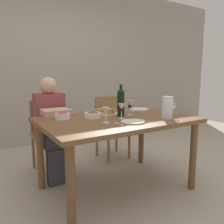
{
  "coord_description": "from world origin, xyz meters",
  "views": [
    {
      "loc": [
        -1.22,
        -1.87,
        1.2
      ],
      "look_at": [
        -0.04,
        0.02,
        0.82
      ],
      "focal_mm": 36.4,
      "sensor_mm": 36.0,
      "label": 1
    }
  ],
  "objects_px": {
    "baked_tart": "(105,111)",
    "chair_left": "(48,130)",
    "dinner_plate_left_setting": "(133,122)",
    "chair_right": "(110,123)",
    "water_pitcher": "(167,109)",
    "wine_glass_left_diner": "(130,105)",
    "diner_left": "(53,125)",
    "wine_glass_centre": "(122,108)",
    "salad_bowl": "(62,116)",
    "wine_glass_right_diner": "(106,112)",
    "dinner_plate_right_setting": "(139,109)",
    "wine_bottle": "(121,103)",
    "dining_table": "(117,127)",
    "olive_bowl": "(93,115)"
  },
  "relations": [
    {
      "from": "water_pitcher",
      "to": "olive_bowl",
      "type": "bearing_deg",
      "value": 146.44
    },
    {
      "from": "wine_glass_left_diner",
      "to": "chair_right",
      "type": "distance_m",
      "value": 0.93
    },
    {
      "from": "diner_left",
      "to": "chair_right",
      "type": "xyz_separation_m",
      "value": [
        0.9,
        0.21,
        -0.12
      ]
    },
    {
      "from": "dinner_plate_left_setting",
      "to": "wine_glass_centre",
      "type": "bearing_deg",
      "value": 86.29
    },
    {
      "from": "wine_glass_centre",
      "to": "dinner_plate_left_setting",
      "type": "height_order",
      "value": "wine_glass_centre"
    },
    {
      "from": "salad_bowl",
      "to": "wine_glass_right_diner",
      "type": "xyz_separation_m",
      "value": [
        0.28,
        -0.37,
        0.07
      ]
    },
    {
      "from": "salad_bowl",
      "to": "dinner_plate_left_setting",
      "type": "xyz_separation_m",
      "value": [
        0.49,
        -0.48,
        -0.03
      ]
    },
    {
      "from": "baked_tart",
      "to": "dining_table",
      "type": "bearing_deg",
      "value": -93.4
    },
    {
      "from": "olive_bowl",
      "to": "dinner_plate_left_setting",
      "type": "relative_size",
      "value": 0.74
    },
    {
      "from": "salad_bowl",
      "to": "olive_bowl",
      "type": "height_order",
      "value": "salad_bowl"
    },
    {
      "from": "olive_bowl",
      "to": "salad_bowl",
      "type": "bearing_deg",
      "value": 160.78
    },
    {
      "from": "dinner_plate_right_setting",
      "to": "wine_bottle",
      "type": "bearing_deg",
      "value": -151.37
    },
    {
      "from": "salad_bowl",
      "to": "chair_right",
      "type": "height_order",
      "value": "chair_right"
    },
    {
      "from": "salad_bowl",
      "to": "chair_right",
      "type": "bearing_deg",
      "value": 34.67
    },
    {
      "from": "baked_tart",
      "to": "chair_left",
      "type": "relative_size",
      "value": 0.34
    },
    {
      "from": "salad_bowl",
      "to": "wine_glass_left_diner",
      "type": "xyz_separation_m",
      "value": [
        0.69,
        -0.17,
        0.08
      ]
    },
    {
      "from": "dinner_plate_left_setting",
      "to": "chair_left",
      "type": "relative_size",
      "value": 0.26
    },
    {
      "from": "wine_bottle",
      "to": "salad_bowl",
      "type": "xyz_separation_m",
      "value": [
        -0.58,
        0.16,
        -0.11
      ]
    },
    {
      "from": "diner_left",
      "to": "chair_right",
      "type": "relative_size",
      "value": 1.33
    },
    {
      "from": "wine_glass_centre",
      "to": "chair_left",
      "type": "bearing_deg",
      "value": 116.14
    },
    {
      "from": "wine_glass_right_diner",
      "to": "dinner_plate_left_setting",
      "type": "bearing_deg",
      "value": -27.96
    },
    {
      "from": "dining_table",
      "to": "salad_bowl",
      "type": "height_order",
      "value": "salad_bowl"
    },
    {
      "from": "salad_bowl",
      "to": "wine_glass_centre",
      "type": "xyz_separation_m",
      "value": [
        0.51,
        -0.28,
        0.07
      ]
    },
    {
      "from": "olive_bowl",
      "to": "wine_glass_left_diner",
      "type": "relative_size",
      "value": 1.06
    },
    {
      "from": "dining_table",
      "to": "wine_bottle",
      "type": "xyz_separation_m",
      "value": [
        0.09,
        0.06,
        0.23
      ]
    },
    {
      "from": "wine_glass_centre",
      "to": "chair_left",
      "type": "height_order",
      "value": "wine_glass_centre"
    },
    {
      "from": "dining_table",
      "to": "dinner_plate_right_setting",
      "type": "xyz_separation_m",
      "value": [
        0.53,
        0.3,
        0.1
      ]
    },
    {
      "from": "wine_bottle",
      "to": "chair_right",
      "type": "relative_size",
      "value": 0.38
    },
    {
      "from": "dinner_plate_right_setting",
      "to": "diner_left",
      "type": "height_order",
      "value": "diner_left"
    },
    {
      "from": "wine_bottle",
      "to": "wine_glass_left_diner",
      "type": "height_order",
      "value": "wine_bottle"
    },
    {
      "from": "dining_table",
      "to": "olive_bowl",
      "type": "distance_m",
      "value": 0.27
    },
    {
      "from": "salad_bowl",
      "to": "diner_left",
      "type": "xyz_separation_m",
      "value": [
        0.03,
        0.44,
        -0.18
      ]
    },
    {
      "from": "diner_left",
      "to": "wine_bottle",
      "type": "bearing_deg",
      "value": 133.96
    },
    {
      "from": "water_pitcher",
      "to": "wine_glass_left_diner",
      "type": "distance_m",
      "value": 0.4
    },
    {
      "from": "dinner_plate_right_setting",
      "to": "wine_glass_right_diner",
      "type": "bearing_deg",
      "value": -149.1
    },
    {
      "from": "water_pitcher",
      "to": "dinner_plate_right_setting",
      "type": "xyz_separation_m",
      "value": [
        0.11,
        0.58,
        -0.09
      ]
    },
    {
      "from": "water_pitcher",
      "to": "wine_glass_left_diner",
      "type": "relative_size",
      "value": 1.41
    },
    {
      "from": "water_pitcher",
      "to": "wine_glass_centre",
      "type": "bearing_deg",
      "value": 149.74
    },
    {
      "from": "wine_glass_right_diner",
      "to": "dinner_plate_right_setting",
      "type": "height_order",
      "value": "wine_glass_right_diner"
    },
    {
      "from": "diner_left",
      "to": "olive_bowl",
      "type": "bearing_deg",
      "value": 116.76
    },
    {
      "from": "wine_glass_left_diner",
      "to": "chair_left",
      "type": "bearing_deg",
      "value": 127.77
    },
    {
      "from": "dinner_plate_left_setting",
      "to": "dinner_plate_right_setting",
      "type": "bearing_deg",
      "value": 46.94
    },
    {
      "from": "dinner_plate_left_setting",
      "to": "chair_right",
      "type": "height_order",
      "value": "chair_right"
    },
    {
      "from": "olive_bowl",
      "to": "chair_left",
      "type": "bearing_deg",
      "value": 107.42
    },
    {
      "from": "wine_glass_centre",
      "to": "dinner_plate_left_setting",
      "type": "distance_m",
      "value": 0.23
    },
    {
      "from": "chair_left",
      "to": "chair_right",
      "type": "height_order",
      "value": "same"
    },
    {
      "from": "wine_glass_right_diner",
      "to": "dinner_plate_left_setting",
      "type": "distance_m",
      "value": 0.26
    },
    {
      "from": "salad_bowl",
      "to": "dinner_plate_left_setting",
      "type": "height_order",
      "value": "salad_bowl"
    },
    {
      "from": "salad_bowl",
      "to": "olive_bowl",
      "type": "xyz_separation_m",
      "value": [
        0.28,
        -0.1,
        -0.0
      ]
    },
    {
      "from": "wine_glass_centre",
      "to": "chair_right",
      "type": "relative_size",
      "value": 0.17
    }
  ]
}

